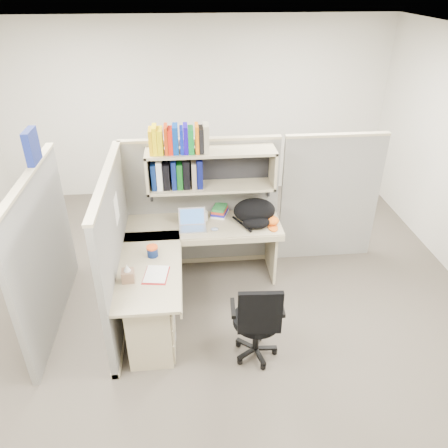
{
  "coord_description": "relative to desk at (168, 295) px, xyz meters",
  "views": [
    {
      "loc": [
        -0.17,
        -3.69,
        3.22
      ],
      "look_at": [
        0.2,
        0.25,
        0.91
      ],
      "focal_mm": 35.0,
      "sensor_mm": 36.0,
      "label": 1
    }
  ],
  "objects": [
    {
      "name": "loose_paper",
      "position": [
        -0.09,
        -0.04,
        0.29
      ],
      "size": [
        0.24,
        0.3,
        0.0
      ],
      "primitive_type": null,
      "rotation": [
        0.0,
        0.0,
        -0.14
      ],
      "color": "white",
      "rests_on": "desk"
    },
    {
      "name": "task_chair",
      "position": [
        0.81,
        -0.48,
        -0.11
      ],
      "size": [
        0.49,
        0.45,
        0.92
      ],
      "color": "black",
      "rests_on": "ground"
    },
    {
      "name": "ground",
      "position": [
        0.41,
        0.29,
        -0.44
      ],
      "size": [
        6.0,
        6.0,
        0.0
      ],
      "primitive_type": "plane",
      "color": "#342F28",
      "rests_on": "ground"
    },
    {
      "name": "desk",
      "position": [
        0.0,
        0.0,
        0.0
      ],
      "size": [
        1.74,
        1.75,
        0.73
      ],
      "color": "tan",
      "rests_on": "ground"
    },
    {
      "name": "backpack",
      "position": [
        0.98,
        0.81,
        0.43
      ],
      "size": [
        0.52,
        0.43,
        0.28
      ],
      "primitive_type": null,
      "rotation": [
        0.0,
        0.0,
        0.14
      ],
      "color": "black",
      "rests_on": "desk"
    },
    {
      "name": "book_stack",
      "position": [
        0.61,
        1.06,
        0.35
      ],
      "size": [
        0.24,
        0.27,
        0.11
      ],
      "primitive_type": null,
      "rotation": [
        0.0,
        0.0,
        -0.35
      ],
      "color": "gray",
      "rests_on": "desk"
    },
    {
      "name": "orange_cap",
      "position": [
        1.17,
        0.79,
        0.34
      ],
      "size": [
        0.18,
        0.2,
        0.09
      ],
      "primitive_type": null,
      "rotation": [
        0.0,
        0.0,
        0.02
      ],
      "color": "#D45A12",
      "rests_on": "desk"
    },
    {
      "name": "tissue_box",
      "position": [
        -0.34,
        -0.11,
        0.38
      ],
      "size": [
        0.12,
        0.12,
        0.18
      ],
      "primitive_type": null,
      "rotation": [
        0.0,
        0.0,
        0.05
      ],
      "color": "#946E53",
      "rests_on": "desk"
    },
    {
      "name": "room_shell",
      "position": [
        0.41,
        0.29,
        1.18
      ],
      "size": [
        6.0,
        6.0,
        6.0
      ],
      "color": "beige",
      "rests_on": "ground"
    },
    {
      "name": "cubicle",
      "position": [
        0.04,
        0.74,
        0.47
      ],
      "size": [
        3.79,
        1.84,
        1.95
      ],
      "color": "slate",
      "rests_on": "ground"
    },
    {
      "name": "laptop",
      "position": [
        0.28,
        0.76,
        0.4
      ],
      "size": [
        0.3,
        0.3,
        0.22
      ],
      "primitive_type": null,
      "rotation": [
        0.0,
        0.0,
        0.01
      ],
      "color": "#BABABF",
      "rests_on": "desk"
    },
    {
      "name": "paper_cup",
      "position": [
        0.42,
        0.95,
        0.35
      ],
      "size": [
        0.09,
        0.09,
        0.11
      ],
      "primitive_type": "cylinder",
      "rotation": [
        0.0,
        0.0,
        -0.2
      ],
      "color": "white",
      "rests_on": "desk"
    },
    {
      "name": "mouse",
      "position": [
        0.52,
        0.71,
        0.31
      ],
      "size": [
        0.09,
        0.06,
        0.03
      ],
      "primitive_type": "ellipsoid",
      "rotation": [
        0.0,
        0.0,
        0.05
      ],
      "color": "#7B8DAF",
      "rests_on": "desk"
    },
    {
      "name": "snack_canister",
      "position": [
        -0.14,
        0.27,
        0.35
      ],
      "size": [
        0.11,
        0.11,
        0.11
      ],
      "color": "navy",
      "rests_on": "desk"
    }
  ]
}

